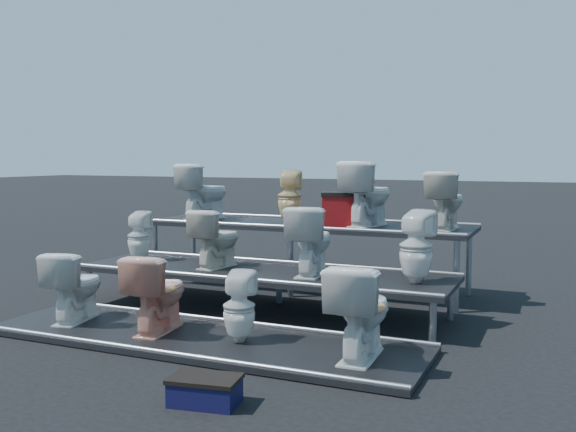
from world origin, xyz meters
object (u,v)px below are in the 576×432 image
at_px(red_crate, 343,211).
at_px(toilet_0, 75,285).
at_px(toilet_1, 158,292).
at_px(toilet_6, 311,240).
at_px(toilet_4, 139,236).
at_px(toilet_2, 239,307).
at_px(toilet_7, 416,247).
at_px(toilet_11, 446,200).
at_px(toilet_5, 217,238).
at_px(toilet_9, 290,196).
at_px(toilet_3, 360,310).
at_px(toilet_10, 368,194).
at_px(step_stool, 205,393).
at_px(toilet_8, 204,191).

bearing_deg(red_crate, toilet_0, -145.47).
bearing_deg(toilet_1, toilet_6, -135.84).
xyz_separation_m(toilet_0, toilet_4, (-0.18, 1.30, 0.34)).
bearing_deg(toilet_2, toilet_7, -145.04).
distance_m(toilet_0, toilet_2, 1.87).
height_order(toilet_6, red_crate, red_crate).
relative_size(toilet_11, red_crate, 1.34).
relative_size(toilet_5, toilet_11, 0.97).
bearing_deg(toilet_9, toilet_3, 109.38).
bearing_deg(toilet_4, toilet_5, 168.85).
xyz_separation_m(toilet_0, toilet_9, (1.23, 2.60, 0.78)).
xyz_separation_m(toilet_9, red_crate, (0.74, -0.05, -0.16)).
bearing_deg(red_crate, toilet_4, -167.55).
bearing_deg(toilet_10, step_stool, 100.85).
height_order(toilet_3, toilet_11, toilet_11).
relative_size(toilet_5, toilet_10, 0.83).
distance_m(toilet_3, toilet_10, 2.82).
distance_m(toilet_1, step_stool, 1.82).
relative_size(toilet_7, toilet_8, 0.96).
height_order(toilet_0, toilet_2, toilet_0).
height_order(toilet_0, step_stool, toilet_0).
bearing_deg(toilet_5, red_crate, -124.18).
relative_size(toilet_3, toilet_11, 1.16).
bearing_deg(toilet_1, toilet_7, -156.13).
bearing_deg(red_crate, toilet_10, -9.01).
distance_m(toilet_5, toilet_6, 1.15).
distance_m(toilet_7, red_crate, 1.74).
bearing_deg(toilet_9, toilet_2, 89.05).
relative_size(toilet_2, toilet_7, 0.88).
relative_size(toilet_0, toilet_10, 0.90).
distance_m(toilet_4, toilet_8, 1.39).
bearing_deg(toilet_10, toilet_1, 74.88).
xyz_separation_m(toilet_2, toilet_8, (-1.92, 2.60, 0.86)).
xyz_separation_m(toilet_4, toilet_9, (1.41, 1.30, 0.44)).
distance_m(toilet_2, toilet_6, 1.39).
bearing_deg(toilet_11, red_crate, 4.88).
height_order(toilet_1, toilet_4, toilet_4).
bearing_deg(step_stool, toilet_6, 85.93).
bearing_deg(toilet_11, toilet_2, 65.41).
height_order(toilet_4, toilet_8, toilet_8).
bearing_deg(toilet_5, toilet_1, 101.25).
xyz_separation_m(toilet_8, red_crate, (2.02, -0.05, -0.19)).
height_order(red_crate, step_stool, red_crate).
relative_size(toilet_4, toilet_7, 0.82).
height_order(toilet_2, toilet_8, toilet_8).
relative_size(toilet_4, toilet_11, 0.88).
distance_m(toilet_8, red_crate, 2.03).
relative_size(toilet_2, toilet_5, 0.96).
distance_m(toilet_8, toilet_9, 1.28).
relative_size(toilet_8, step_stool, 1.62).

